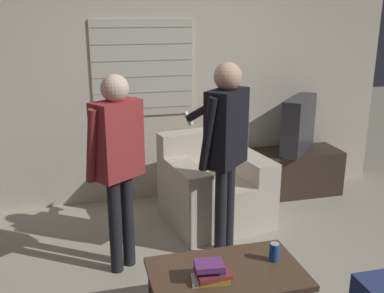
{
  "coord_description": "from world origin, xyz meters",
  "views": [
    {
      "loc": [
        -0.87,
        -2.69,
        2.04
      ],
      "look_at": [
        -0.02,
        0.6,
        1.0
      ],
      "focal_mm": 42.0,
      "sensor_mm": 36.0,
      "label": 1
    }
  ],
  "objects": [
    {
      "name": "armchair_beige",
      "position": [
        0.37,
        1.26,
        0.35
      ],
      "size": [
        1.06,
        0.95,
        0.88
      ],
      "rotation": [
        0.0,
        0.0,
        3.31
      ],
      "color": "beige",
      "rests_on": "ground_plane"
    },
    {
      "name": "person_right_standing",
      "position": [
        0.25,
        0.61,
        1.05
      ],
      "size": [
        0.48,
        0.77,
        1.66
      ],
      "rotation": [
        0.0,
        0.0,
        0.76
      ],
      "color": "black",
      "rests_on": "ground_plane"
    },
    {
      "name": "tv_stand",
      "position": [
        1.49,
        1.71,
        0.26
      ],
      "size": [
        0.99,
        0.46,
        0.51
      ],
      "color": "#33281E",
      "rests_on": "ground_plane"
    },
    {
      "name": "book_stack",
      "position": [
        -0.16,
        -0.38,
        0.5
      ],
      "size": [
        0.22,
        0.18,
        0.12
      ],
      "color": "gold",
      "rests_on": "coffee_table"
    },
    {
      "name": "spare_remote",
      "position": [
        -0.26,
        -0.38,
        0.45
      ],
      "size": [
        0.06,
        0.14,
        0.02
      ],
      "rotation": [
        0.0,
        0.0,
        -0.18
      ],
      "color": "white",
      "rests_on": "coffee_table"
    },
    {
      "name": "coffee_table",
      "position": [
        -0.03,
        -0.31,
        0.4
      ],
      "size": [
        0.98,
        0.59,
        0.44
      ],
      "color": "brown",
      "rests_on": "ground_plane"
    },
    {
      "name": "wall_back",
      "position": [
        -0.01,
        2.03,
        1.28
      ],
      "size": [
        5.2,
        0.08,
        2.55
      ],
      "color": "beige",
      "rests_on": "ground_plane"
    },
    {
      "name": "person_left_standing",
      "position": [
        -0.61,
        0.62,
        1.0
      ],
      "size": [
        0.48,
        0.76,
        1.59
      ],
      "rotation": [
        0.0,
        0.0,
        0.62
      ],
      "color": "black",
      "rests_on": "ground_plane"
    },
    {
      "name": "soda_can",
      "position": [
        0.31,
        -0.27,
        0.5
      ],
      "size": [
        0.07,
        0.07,
        0.13
      ],
      "color": "#194C9E",
      "rests_on": "coffee_table"
    },
    {
      "name": "tv",
      "position": [
        1.49,
        1.72,
        0.82
      ],
      "size": [
        0.63,
        0.66,
        0.61
      ],
      "rotation": [
        0.0,
        0.0,
        3.98
      ],
      "color": "#2D2D33",
      "rests_on": "tv_stand"
    }
  ]
}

